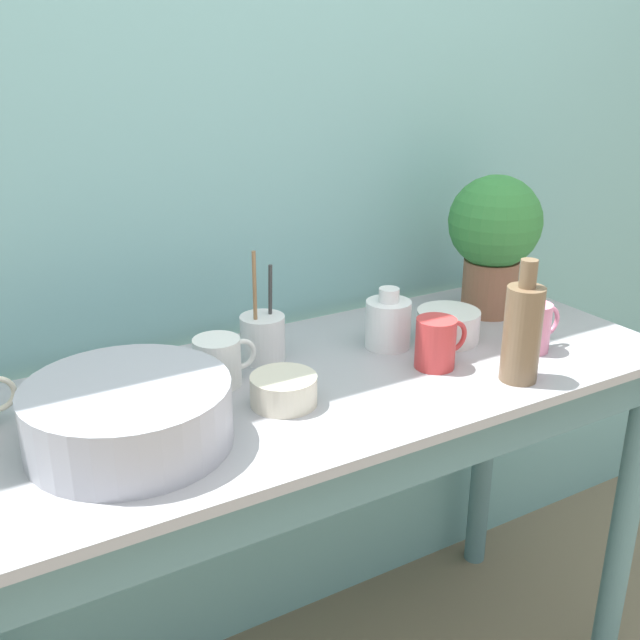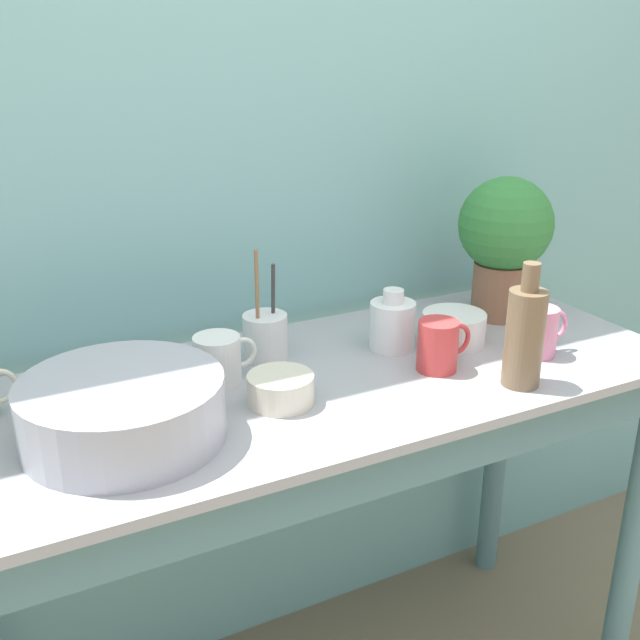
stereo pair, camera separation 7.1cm
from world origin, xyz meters
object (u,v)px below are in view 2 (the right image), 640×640
Objects in this scene: mug_pink at (540,331)px; mug_red at (439,345)px; mug_white at (219,359)px; bowl_wash_large at (123,410)px; bottle_tall at (525,335)px; bottle_short at (392,324)px; utensil_cup at (265,336)px; bowl_small_enamel_white at (454,328)px; potted_plant at (505,236)px; bowl_small_cream at (281,389)px.

mug_pink is 0.94× the size of mug_red.
mug_pink is (0.63, -0.18, 0.01)m from mug_white.
bottle_tall reaches higher than bowl_wash_large.
bottle_short is 0.55× the size of utensil_cup.
mug_pink reaches higher than bowl_small_enamel_white.
mug_white is 0.14m from utensil_cup.
potted_plant reaches higher than mug_pink.
utensil_cup is at bearing 177.80° from potted_plant.
bowl_wash_large is 0.61m from bottle_short.
potted_plant is 0.60m from utensil_cup.
bottle_tall is (0.72, -0.14, 0.05)m from bowl_wash_large.
bottle_short is at bearing 99.70° from mug_red.
potted_plant reaches higher than mug_white.
utensil_cup is (-0.38, 0.33, -0.05)m from bottle_tall.
mug_red is at bearing -19.76° from mug_white.
bottle_short is at bearing 115.15° from bottle_tall.
mug_red is (0.62, -0.01, -0.00)m from bowl_wash_large.
bottle_tall is at bearing -17.54° from bowl_small_cream.
bowl_wash_large is at bearing -150.06° from utensil_cup.
mug_red is at bearing -138.60° from bowl_small_enamel_white.
mug_pink is at bearing -3.22° from bowl_wash_large.
potted_plant is 2.61× the size of mug_white.
bowl_small_enamel_white is 1.13× the size of bowl_small_cream.
mug_white is at bearing -177.02° from potted_plant.
mug_red is 0.35m from utensil_cup.
potted_plant is 2.52× the size of bottle_short.
mug_white is at bearing 32.12° from bowl_wash_large.
potted_plant is 2.71× the size of bowl_small_cream.
potted_plant is at bearing 10.48° from bowl_wash_large.
bowl_wash_large is at bearing -168.40° from bottle_short.
potted_plant is at bearing 2.98° from mug_white.
potted_plant is at bearing 23.99° from bowl_small_enamel_white.
bottle_tall is 2.14× the size of mug_pink.
potted_plant is 2.92× the size of mug_pink.
mug_red is 0.34m from bowl_small_cream.
bottle_tall reaches higher than mug_pink.
bottle_tall reaches higher than utensil_cup.
bowl_small_cream is (0.07, -0.13, -0.02)m from mug_white.
bottle_tall is 1.99× the size of bowl_small_cream.
mug_white is 0.53× the size of utensil_cup.
mug_white is (-0.38, 0.01, -0.01)m from bottle_short.
mug_white is at bearing 164.06° from mug_pink.
mug_red is at bearing 171.15° from mug_pink.
utensil_cup reaches higher than bowl_wash_large.
utensil_cup is (0.05, 0.19, 0.02)m from bowl_small_cream.
bowl_wash_large is 2.97× the size of mug_pink.
bottle_tall is 0.51m from utensil_cup.
bottle_short is 0.30m from mug_pink.
utensil_cup is at bearing 29.94° from bowl_wash_large.
potted_plant is 0.27m from mug_pink.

